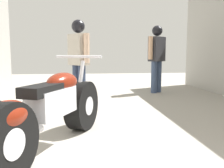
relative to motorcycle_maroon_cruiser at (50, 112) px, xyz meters
name	(u,v)px	position (x,y,z in m)	size (l,w,h in m)	color
ground_plane	(124,121)	(0.96, 1.03, -0.42)	(18.40, 18.40, 0.00)	#9E998E
motorcycle_maroon_cruiser	(50,112)	(0.00, 0.00, 0.00)	(1.11, 2.04, 1.00)	black
mechanic_in_blue	(157,53)	(2.27, 3.73, 0.63)	(0.60, 0.52, 1.74)	#384766
mechanic_with_helmet	(79,54)	(0.27, 2.40, 0.59)	(0.46, 0.61, 1.68)	#2D3851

